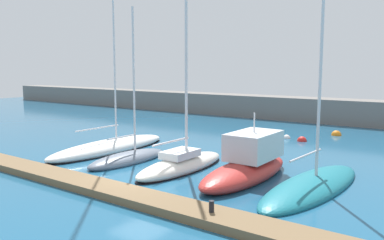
% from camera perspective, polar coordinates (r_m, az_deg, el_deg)
% --- Properties ---
extents(ground_plane, '(120.00, 120.00, 0.00)m').
position_cam_1_polar(ground_plane, '(20.44, -7.42, -8.93)').
color(ground_plane, '#1E567A').
extents(dock_pier, '(22.33, 1.66, 0.36)m').
position_cam_1_polar(dock_pier, '(18.99, -11.84, -9.75)').
color(dock_pier, brown).
rests_on(dock_pier, ground_plane).
extents(breakwater_seawall, '(108.00, 3.42, 2.53)m').
position_cam_1_polar(breakwater_seawall, '(44.58, 18.15, 1.34)').
color(breakwater_seawall, slate).
rests_on(breakwater_seawall, ground_plane).
extents(sailboat_white_nearest, '(2.73, 10.48, 22.26)m').
position_cam_1_polar(sailboat_white_nearest, '(28.42, -11.67, -3.67)').
color(sailboat_white_nearest, white).
rests_on(sailboat_white_nearest, ground_plane).
extents(sailboat_slate_second, '(2.00, 6.13, 9.67)m').
position_cam_1_polar(sailboat_slate_second, '(24.95, -9.12, -5.38)').
color(sailboat_slate_second, slate).
rests_on(sailboat_slate_second, ground_plane).
extents(sailboat_ivory_third, '(2.14, 7.38, 12.84)m').
position_cam_1_polar(sailboat_ivory_third, '(22.74, -1.48, -6.22)').
color(sailboat_ivory_third, silver).
rests_on(sailboat_ivory_third, ground_plane).
extents(motorboat_red_fourth, '(2.56, 7.92, 3.64)m').
position_cam_1_polar(motorboat_red_fourth, '(21.25, 8.05, -6.18)').
color(motorboat_red_fourth, '#B72D28').
rests_on(motorboat_red_fourth, ground_plane).
extents(sailboat_teal_fifth, '(3.18, 9.69, 15.40)m').
position_cam_1_polar(sailboat_teal_fifth, '(20.21, 16.88, -8.87)').
color(sailboat_teal_fifth, '#19707F').
rests_on(sailboat_teal_fifth, ground_plane).
extents(mooring_buoy_white, '(0.61, 0.61, 0.61)m').
position_cam_1_polar(mooring_buoy_white, '(33.62, 13.39, -2.57)').
color(mooring_buoy_white, white).
rests_on(mooring_buoy_white, ground_plane).
extents(mooring_buoy_red, '(0.75, 0.75, 0.75)m').
position_cam_1_polar(mooring_buoy_red, '(32.66, 15.47, -2.93)').
color(mooring_buoy_red, red).
rests_on(mooring_buoy_red, ground_plane).
extents(mooring_buoy_orange, '(0.84, 0.84, 0.84)m').
position_cam_1_polar(mooring_buoy_orange, '(36.34, 19.95, -2.07)').
color(mooring_buoy_orange, orange).
rests_on(mooring_buoy_orange, ground_plane).
extents(dock_bollard, '(0.20, 0.20, 0.44)m').
position_cam_1_polar(dock_bollard, '(15.34, 2.81, -12.25)').
color(dock_bollard, black).
rests_on(dock_bollard, dock_pier).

